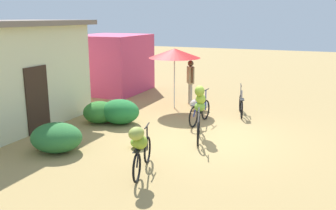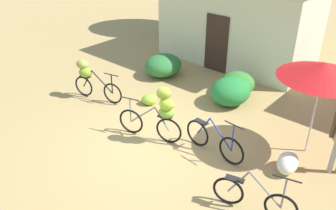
{
  "view_description": "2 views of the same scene",
  "coord_description": "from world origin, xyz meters",
  "px_view_note": "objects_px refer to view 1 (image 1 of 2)",
  "views": [
    {
      "loc": [
        -9.78,
        -2.95,
        3.42
      ],
      "look_at": [
        -0.1,
        1.15,
        0.88
      ],
      "focal_mm": 39.24,
      "sensor_mm": 36.0,
      "label": 1
    },
    {
      "loc": [
        4.85,
        -5.07,
        4.99
      ],
      "look_at": [
        -0.23,
        0.75,
        0.7
      ],
      "focal_mm": 37.02,
      "sensor_mm": 36.0,
      "label": 2
    }
  ],
  "objects_px": {
    "bicycle_leftmost": "(140,146)",
    "bicycle_by_shop": "(241,105)",
    "produce_sack": "(199,105)",
    "person_vendor": "(190,78)",
    "market_umbrella": "(175,53)",
    "bicycle_center_loaded": "(200,112)",
    "building_low": "(3,75)",
    "shop_pink": "(112,63)",
    "banana_pile_on_ground": "(139,142)",
    "bicycle_near_pile": "(200,108)"
  },
  "relations": [
    {
      "from": "bicycle_leftmost",
      "to": "bicycle_by_shop",
      "type": "bearing_deg",
      "value": -8.59
    },
    {
      "from": "produce_sack",
      "to": "person_vendor",
      "type": "xyz_separation_m",
      "value": [
        0.81,
        0.63,
        0.86
      ]
    },
    {
      "from": "market_umbrella",
      "to": "bicycle_center_loaded",
      "type": "distance_m",
      "value": 2.82
    },
    {
      "from": "bicycle_center_loaded",
      "to": "produce_sack",
      "type": "bearing_deg",
      "value": 19.17
    },
    {
      "from": "bicycle_by_shop",
      "to": "produce_sack",
      "type": "bearing_deg",
      "value": 90.9
    },
    {
      "from": "building_low",
      "to": "shop_pink",
      "type": "height_order",
      "value": "building_low"
    },
    {
      "from": "market_umbrella",
      "to": "bicycle_by_shop",
      "type": "distance_m",
      "value": 3.1
    },
    {
      "from": "bicycle_leftmost",
      "to": "produce_sack",
      "type": "relative_size",
      "value": 2.4
    },
    {
      "from": "building_low",
      "to": "market_umbrella",
      "type": "distance_m",
      "value": 5.91
    },
    {
      "from": "banana_pile_on_ground",
      "to": "bicycle_near_pile",
      "type": "bearing_deg",
      "value": -37.89
    },
    {
      "from": "building_low",
      "to": "bicycle_center_loaded",
      "type": "relative_size",
      "value": 3.56
    },
    {
      "from": "bicycle_by_shop",
      "to": "banana_pile_on_ground",
      "type": "xyz_separation_m",
      "value": [
        -4.43,
        1.78,
        -0.2
      ]
    },
    {
      "from": "shop_pink",
      "to": "bicycle_by_shop",
      "type": "height_order",
      "value": "shop_pink"
    },
    {
      "from": "building_low",
      "to": "bicycle_by_shop",
      "type": "xyz_separation_m",
      "value": [
        4.4,
        -6.47,
        -1.33
      ]
    },
    {
      "from": "bicycle_center_loaded",
      "to": "produce_sack",
      "type": "relative_size",
      "value": 2.4
    },
    {
      "from": "bicycle_leftmost",
      "to": "bicycle_near_pile",
      "type": "bearing_deg",
      "value": -5.69
    },
    {
      "from": "building_low",
      "to": "produce_sack",
      "type": "height_order",
      "value": "building_low"
    },
    {
      "from": "bicycle_center_loaded",
      "to": "bicycle_by_shop",
      "type": "xyz_separation_m",
      "value": [
        1.6,
        -1.01,
        -0.02
      ]
    },
    {
      "from": "bicycle_center_loaded",
      "to": "bicycle_by_shop",
      "type": "distance_m",
      "value": 1.89
    },
    {
      "from": "bicycle_near_pile",
      "to": "person_vendor",
      "type": "xyz_separation_m",
      "value": [
        3.69,
        1.59,
        0.24
      ]
    },
    {
      "from": "bicycle_near_pile",
      "to": "banana_pile_on_ground",
      "type": "height_order",
      "value": "bicycle_near_pile"
    },
    {
      "from": "bicycle_by_shop",
      "to": "bicycle_leftmost",
      "type": "bearing_deg",
      "value": 171.41
    },
    {
      "from": "bicycle_by_shop",
      "to": "person_vendor",
      "type": "relative_size",
      "value": 0.89
    },
    {
      "from": "market_umbrella",
      "to": "bicycle_near_pile",
      "type": "xyz_separation_m",
      "value": [
        -2.92,
        -1.96,
        -1.25
      ]
    },
    {
      "from": "building_low",
      "to": "person_vendor",
      "type": "relative_size",
      "value": 3.42
    },
    {
      "from": "building_low",
      "to": "banana_pile_on_ground",
      "type": "xyz_separation_m",
      "value": [
        -0.03,
        -4.68,
        -1.53
      ]
    },
    {
      "from": "bicycle_by_shop",
      "to": "banana_pile_on_ground",
      "type": "bearing_deg",
      "value": 158.07
    },
    {
      "from": "shop_pink",
      "to": "market_umbrella",
      "type": "relative_size",
      "value": 1.41
    },
    {
      "from": "bicycle_near_pile",
      "to": "banana_pile_on_ground",
      "type": "relative_size",
      "value": 2.94
    },
    {
      "from": "person_vendor",
      "to": "market_umbrella",
      "type": "bearing_deg",
      "value": 154.6
    },
    {
      "from": "building_low",
      "to": "produce_sack",
      "type": "xyz_separation_m",
      "value": [
        4.38,
        -4.91,
        -1.45
      ]
    },
    {
      "from": "building_low",
      "to": "bicycle_leftmost",
      "type": "relative_size",
      "value": 3.56
    },
    {
      "from": "bicycle_center_loaded",
      "to": "shop_pink",
      "type": "bearing_deg",
      "value": 57.09
    },
    {
      "from": "shop_pink",
      "to": "bicycle_near_pile",
      "type": "bearing_deg",
      "value": -129.58
    },
    {
      "from": "bicycle_leftmost",
      "to": "banana_pile_on_ground",
      "type": "relative_size",
      "value": 2.96
    },
    {
      "from": "bicycle_leftmost",
      "to": "produce_sack",
      "type": "height_order",
      "value": "bicycle_leftmost"
    },
    {
      "from": "shop_pink",
      "to": "building_low",
      "type": "bearing_deg",
      "value": 179.58
    },
    {
      "from": "banana_pile_on_ground",
      "to": "person_vendor",
      "type": "bearing_deg",
      "value": 4.48
    },
    {
      "from": "shop_pink",
      "to": "bicycle_center_loaded",
      "type": "height_order",
      "value": "shop_pink"
    },
    {
      "from": "banana_pile_on_ground",
      "to": "shop_pink",
      "type": "bearing_deg",
      "value": 36.22
    },
    {
      "from": "shop_pink",
      "to": "bicycle_by_shop",
      "type": "xyz_separation_m",
      "value": [
        -1.9,
        -6.42,
        -0.96
      ]
    },
    {
      "from": "building_low",
      "to": "bicycle_leftmost",
      "type": "xyz_separation_m",
      "value": [
        -1.65,
        -5.56,
        -0.96
      ]
    },
    {
      "from": "bicycle_leftmost",
      "to": "shop_pink",
      "type": "bearing_deg",
      "value": 34.71
    },
    {
      "from": "building_low",
      "to": "bicycle_center_loaded",
      "type": "xyz_separation_m",
      "value": [
        2.8,
        -5.46,
        -1.3
      ]
    },
    {
      "from": "market_umbrella",
      "to": "produce_sack",
      "type": "bearing_deg",
      "value": -91.69
    },
    {
      "from": "bicycle_center_loaded",
      "to": "person_vendor",
      "type": "bearing_deg",
      "value": 26.35
    },
    {
      "from": "bicycle_by_shop",
      "to": "bicycle_near_pile",
      "type": "bearing_deg",
      "value": 168.34
    },
    {
      "from": "market_umbrella",
      "to": "produce_sack",
      "type": "distance_m",
      "value": 2.12
    },
    {
      "from": "bicycle_leftmost",
      "to": "bicycle_near_pile",
      "type": "distance_m",
      "value": 3.16
    },
    {
      "from": "shop_pink",
      "to": "produce_sack",
      "type": "relative_size",
      "value": 4.57
    }
  ]
}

